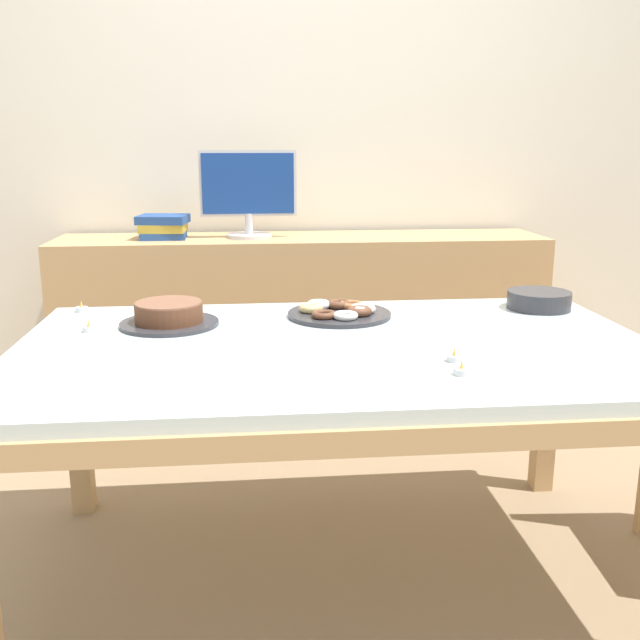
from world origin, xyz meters
TOP-DOWN VIEW (x-y plane):
  - ground_plane at (0.00, 0.00)m, footprint 12.00×12.00m
  - wall_back at (0.00, 1.58)m, footprint 8.00×0.10m
  - dining_table at (0.00, 0.00)m, footprint 1.81×1.09m
  - sideboard at (0.00, 1.28)m, footprint 2.17×0.44m
  - computer_monitor at (-0.23, 1.28)m, footprint 0.42×0.20m
  - book_stack at (-0.61, 1.28)m, footprint 0.23×0.20m
  - cake_chocolate_round at (-0.48, 0.25)m, footprint 0.30×0.30m
  - pastry_platter at (0.05, 0.31)m, footprint 0.33×0.33m
  - plate_stack at (0.73, 0.35)m, footprint 0.21×0.21m
  - tealight_near_cakes at (-0.79, 0.46)m, footprint 0.04×0.04m
  - tealight_left_edge at (0.28, -0.20)m, footprint 0.04×0.04m
  - tealight_centre at (-0.71, 0.19)m, footprint 0.04×0.04m
  - tealight_near_front at (0.26, -0.31)m, footprint 0.04×0.04m

SIDE VIEW (x-z plane):
  - ground_plane at x=0.00m, z-range 0.00..0.00m
  - sideboard at x=0.00m, z-range 0.00..0.86m
  - dining_table at x=0.00m, z-range 0.29..1.02m
  - tealight_near_cakes at x=-0.79m, z-range 0.72..0.76m
  - tealight_left_edge at x=0.28m, z-range 0.72..0.76m
  - tealight_centre at x=-0.71m, z-range 0.72..0.76m
  - tealight_near_front at x=0.26m, z-range 0.72..0.76m
  - pastry_platter at x=0.05m, z-range 0.72..0.77m
  - plate_stack at x=0.73m, z-range 0.73..0.79m
  - cake_chocolate_round at x=-0.48m, z-range 0.72..0.80m
  - book_stack at x=-0.61m, z-range 0.87..0.97m
  - computer_monitor at x=-0.23m, z-range 0.87..1.24m
  - wall_back at x=0.00m, z-range 0.00..2.60m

